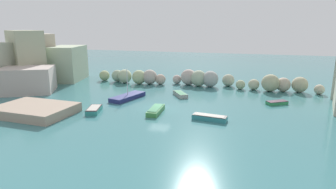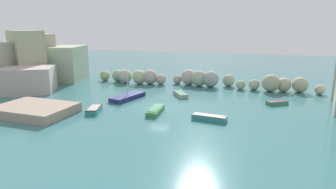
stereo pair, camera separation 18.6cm
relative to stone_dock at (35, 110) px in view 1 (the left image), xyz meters
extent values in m
plane|color=#3B7579|center=(13.25, 6.51, -0.54)|extent=(160.00, 160.00, 0.00)
cube|color=#A6B497|center=(-10.06, 20.23, 2.70)|extent=(7.12, 9.42, 6.48)
cube|color=#B3A695|center=(-15.06, 18.50, 3.85)|extent=(7.47, 7.41, 8.77)
cube|color=#B8A79E|center=(-9.51, 9.30, 1.43)|extent=(9.58, 9.02, 3.93)
cube|color=#AAAA8B|center=(-14.20, 14.45, 4.19)|extent=(9.20, 8.17, 9.46)
sphere|color=#ABB882|center=(-3.06, 21.71, 0.43)|extent=(1.94, 1.94, 1.94)
sphere|color=#9CAF8F|center=(-0.20, 21.55, 0.56)|extent=(2.20, 2.20, 2.20)
sphere|color=#AEBA97|center=(1.69, 20.76, 0.71)|extent=(2.49, 2.49, 2.49)
sphere|color=#ABBC8B|center=(4.59, 20.58, 0.72)|extent=(2.52, 2.52, 2.52)
sphere|color=#B3A89D|center=(6.47, 21.08, 0.77)|extent=(2.62, 2.62, 2.62)
sphere|color=#BAA795|center=(8.42, 21.28, 0.39)|extent=(1.85, 1.85, 1.85)
sphere|color=#B8A89F|center=(11.04, 22.83, 0.26)|extent=(1.60, 1.60, 1.60)
sphere|color=#B6A69D|center=(13.26, 22.51, 0.85)|extent=(2.78, 2.78, 2.78)
sphere|color=#A3B497|center=(15.20, 21.92, 0.85)|extent=(2.77, 2.77, 2.77)
sphere|color=#9FA4A0|center=(17.22, 21.87, 0.84)|extent=(2.75, 2.75, 2.75)
sphere|color=#AAAD93|center=(20.13, 23.35, 0.51)|extent=(2.10, 2.10, 2.10)
sphere|color=#A8B68D|center=(22.30, 21.45, 0.23)|extent=(1.54, 1.54, 1.54)
sphere|color=#B0B291|center=(24.40, 21.61, 0.35)|extent=(1.78, 1.78, 1.78)
sphere|color=#A5A583|center=(26.92, 21.19, 0.84)|extent=(2.76, 2.76, 2.76)
sphere|color=#B7A892|center=(28.89, 21.75, 0.57)|extent=(2.23, 2.23, 2.23)
sphere|color=#B0AB89|center=(31.32, 21.93, 0.68)|extent=(2.44, 2.44, 2.44)
sphere|color=#B6AE96|center=(34.01, 21.22, 0.23)|extent=(1.53, 1.53, 1.53)
cube|color=tan|center=(0.00, 0.00, 0.00)|extent=(8.93, 6.46, 1.08)
cube|color=teal|center=(6.21, 2.83, -0.27)|extent=(2.26, 3.39, 0.53)
cube|color=black|center=(6.21, 2.83, 0.02)|extent=(2.22, 3.32, 0.06)
cube|color=#ADA89E|center=(6.21, 2.83, 0.03)|extent=(1.92, 2.88, 0.08)
cube|color=navy|center=(-0.72, 3.70, -0.27)|extent=(3.14, 2.41, 0.54)
cube|color=#234C93|center=(-0.72, 3.70, 0.04)|extent=(2.67, 2.05, 0.08)
cube|color=navy|center=(7.29, 9.99, -0.24)|extent=(3.32, 6.30, 0.60)
cylinder|color=silver|center=(7.29, 9.99, 1.96)|extent=(0.10, 0.10, 3.80)
cube|color=#2E884F|center=(27.54, 13.24, -0.34)|extent=(2.94, 2.51, 0.40)
cube|color=#311B28|center=(27.54, 13.24, -0.11)|extent=(2.88, 2.46, 0.06)
cube|color=teal|center=(20.03, 3.98, -0.28)|extent=(3.91, 1.58, 0.52)
cube|color=black|center=(20.03, 3.98, 0.01)|extent=(3.83, 1.55, 0.06)
cube|color=#ADA89E|center=(20.03, 3.98, 0.02)|extent=(3.33, 1.35, 0.08)
cube|color=gray|center=(14.05, 13.85, -0.30)|extent=(2.99, 3.64, 0.48)
cube|color=#1B2E25|center=(14.05, 13.85, -0.03)|extent=(2.93, 3.57, 0.06)
cube|color=#2D7047|center=(14.05, 13.85, -0.02)|extent=(2.54, 3.10, 0.08)
cube|color=#3F8642|center=(13.40, 4.83, -0.25)|extent=(1.60, 4.19, 0.57)
cube|color=#2D7047|center=(13.40, 4.83, 0.07)|extent=(1.36, 3.56, 0.08)
camera|label=1|loc=(24.53, -25.93, 9.55)|focal=30.36mm
camera|label=2|loc=(24.70, -25.87, 9.55)|focal=30.36mm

